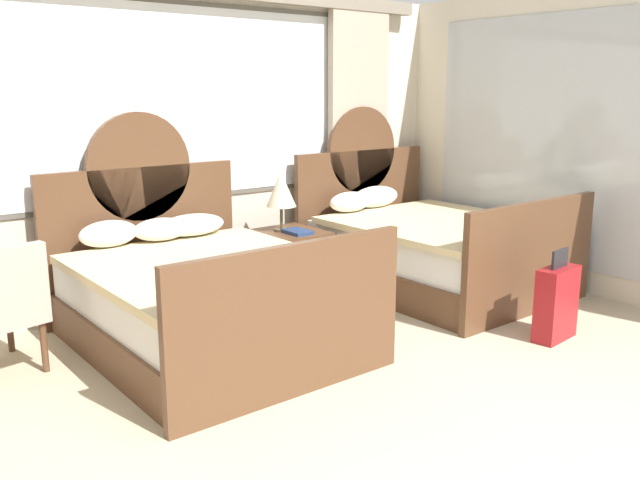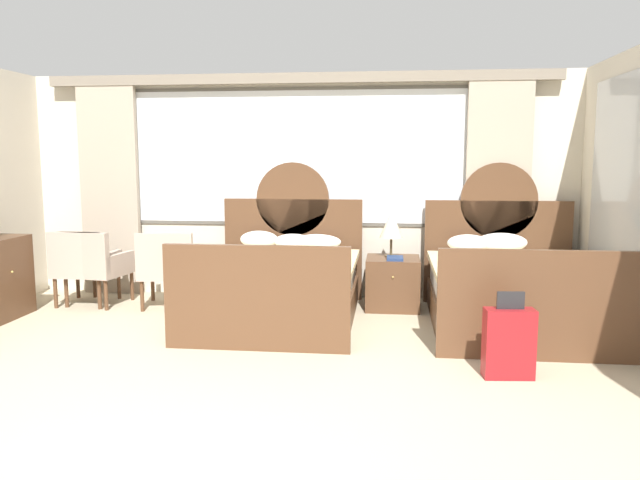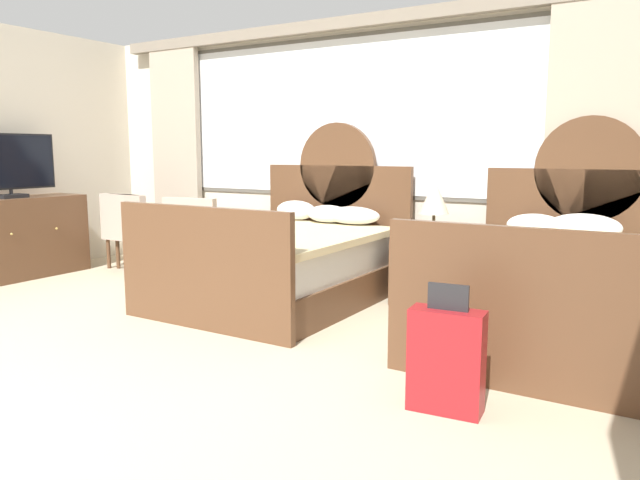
{
  "view_description": "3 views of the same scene",
  "coord_description": "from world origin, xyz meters",
  "px_view_note": "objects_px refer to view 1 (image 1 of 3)",
  "views": [
    {
      "loc": [
        -2.26,
        -0.96,
        1.82
      ],
      "look_at": [
        0.52,
        2.53,
        0.81
      ],
      "focal_mm": 37.72,
      "sensor_mm": 36.0,
      "label": 1
    },
    {
      "loc": [
        1.12,
        -3.1,
        1.71
      ],
      "look_at": [
        0.46,
        2.62,
        0.93
      ],
      "focal_mm": 34.56,
      "sensor_mm": 36.0,
      "label": 2
    },
    {
      "loc": [
        3.05,
        -1.26,
        1.36
      ],
      "look_at": [
        0.81,
        2.41,
        0.72
      ],
      "focal_mm": 33.72,
      "sensor_mm": 36.0,
      "label": 3
    }
  ],
  "objects_px": {
    "bed_near_mirror": "(431,248)",
    "suitcase_on_floor": "(556,303)",
    "table_lamp_on_nightstand": "(281,190)",
    "book_on_nightstand": "(297,232)",
    "nightstand_between_beds": "(288,263)",
    "bed_near_window": "(203,296)"
  },
  "relations": [
    {
      "from": "bed_near_mirror",
      "to": "suitcase_on_floor",
      "type": "xyz_separation_m",
      "value": [
        -0.31,
        -1.52,
        -0.09
      ]
    },
    {
      "from": "table_lamp_on_nightstand",
      "to": "book_on_nightstand",
      "type": "height_order",
      "value": "table_lamp_on_nightstand"
    },
    {
      "from": "nightstand_between_beds",
      "to": "suitcase_on_floor",
      "type": "xyz_separation_m",
      "value": [
        0.89,
        -2.15,
        -0.01
      ]
    },
    {
      "from": "bed_near_window",
      "to": "bed_near_mirror",
      "type": "height_order",
      "value": "same"
    },
    {
      "from": "bed_near_mirror",
      "to": "table_lamp_on_nightstand",
      "type": "bearing_deg",
      "value": 150.81
    },
    {
      "from": "bed_near_mirror",
      "to": "table_lamp_on_nightstand",
      "type": "relative_size",
      "value": 4.01
    },
    {
      "from": "bed_near_mirror",
      "to": "table_lamp_on_nightstand",
      "type": "xyz_separation_m",
      "value": [
        -1.22,
        0.68,
        0.58
      ]
    },
    {
      "from": "nightstand_between_beds",
      "to": "bed_near_window",
      "type": "bearing_deg",
      "value": -152.66
    },
    {
      "from": "bed_near_window",
      "to": "nightstand_between_beds",
      "type": "relative_size",
      "value": 3.42
    },
    {
      "from": "bed_near_window",
      "to": "table_lamp_on_nightstand",
      "type": "relative_size",
      "value": 4.01
    },
    {
      "from": "book_on_nightstand",
      "to": "suitcase_on_floor",
      "type": "height_order",
      "value": "suitcase_on_floor"
    },
    {
      "from": "bed_near_mirror",
      "to": "nightstand_between_beds",
      "type": "height_order",
      "value": "bed_near_mirror"
    },
    {
      "from": "bed_near_window",
      "to": "table_lamp_on_nightstand",
      "type": "xyz_separation_m",
      "value": [
        1.17,
        0.67,
        0.58
      ]
    },
    {
      "from": "book_on_nightstand",
      "to": "table_lamp_on_nightstand",
      "type": "bearing_deg",
      "value": 104.63
    },
    {
      "from": "nightstand_between_beds",
      "to": "book_on_nightstand",
      "type": "distance_m",
      "value": 0.33
    },
    {
      "from": "nightstand_between_beds",
      "to": "book_on_nightstand",
      "type": "xyz_separation_m",
      "value": [
        0.02,
        -0.12,
        0.3
      ]
    },
    {
      "from": "bed_near_window",
      "to": "book_on_nightstand",
      "type": "height_order",
      "value": "bed_near_window"
    },
    {
      "from": "bed_near_window",
      "to": "bed_near_mirror",
      "type": "xyz_separation_m",
      "value": [
        2.39,
        -0.01,
        -0.0
      ]
    },
    {
      "from": "book_on_nightstand",
      "to": "suitcase_on_floor",
      "type": "distance_m",
      "value": 2.23
    },
    {
      "from": "bed_near_window",
      "to": "suitcase_on_floor",
      "type": "xyz_separation_m",
      "value": [
        2.09,
        -1.53,
        -0.09
      ]
    },
    {
      "from": "table_lamp_on_nightstand",
      "to": "suitcase_on_floor",
      "type": "distance_m",
      "value": 2.47
    },
    {
      "from": "bed_near_window",
      "to": "book_on_nightstand",
      "type": "distance_m",
      "value": 1.34
    }
  ]
}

